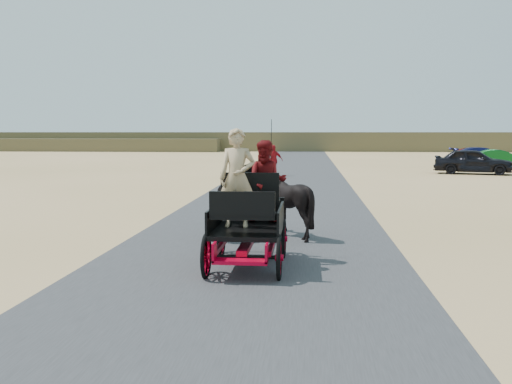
# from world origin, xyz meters

# --- Properties ---
(ground) EXTENTS (140.00, 140.00, 0.00)m
(ground) POSITION_xyz_m (0.00, 0.00, 0.00)
(ground) COLOR tan
(road) EXTENTS (6.00, 140.00, 0.01)m
(road) POSITION_xyz_m (0.00, 0.00, 0.01)
(road) COLOR #38383A
(road) RESTS_ON ground
(ridge_far) EXTENTS (140.00, 6.00, 2.40)m
(ridge_far) POSITION_xyz_m (0.00, 62.00, 1.20)
(ridge_far) COLOR brown
(ridge_far) RESTS_ON ground
(ridge_near) EXTENTS (40.00, 4.00, 1.60)m
(ridge_near) POSITION_xyz_m (-30.00, 58.00, 0.80)
(ridge_near) COLOR brown
(ridge_near) RESTS_ON ground
(carriage) EXTENTS (1.30, 2.40, 0.72)m
(carriage) POSITION_xyz_m (0.01, -1.81, 0.36)
(carriage) COLOR black
(carriage) RESTS_ON ground
(horse_left) EXTENTS (0.91, 2.01, 1.70)m
(horse_left) POSITION_xyz_m (-0.54, 1.19, 0.85)
(horse_left) COLOR black
(horse_left) RESTS_ON ground
(horse_right) EXTENTS (1.37, 1.54, 1.70)m
(horse_right) POSITION_xyz_m (0.56, 1.19, 0.85)
(horse_right) COLOR black
(horse_right) RESTS_ON ground
(driver_man) EXTENTS (0.66, 0.43, 1.80)m
(driver_man) POSITION_xyz_m (-0.19, -1.76, 1.62)
(driver_man) COLOR tan
(driver_man) RESTS_ON carriage
(passenger_woman) EXTENTS (0.77, 0.60, 1.58)m
(passenger_woman) POSITION_xyz_m (0.31, -1.21, 1.51)
(passenger_woman) COLOR #660C0F
(passenger_woman) RESTS_ON carriage
(pedestrian) EXTENTS (1.07, 0.59, 1.73)m
(pedestrian) POSITION_xyz_m (-0.86, 19.78, 0.86)
(pedestrian) COLOR #B0141A
(pedestrian) RESTS_ON ground
(car_a) EXTENTS (4.68, 2.88, 1.49)m
(car_a) POSITION_xyz_m (10.63, 22.17, 0.74)
(car_a) COLOR black
(car_a) RESTS_ON ground
(car_b) EXTENTS (3.90, 1.62, 1.26)m
(car_b) POSITION_xyz_m (13.88, 27.63, 0.63)
(car_b) COLOR #0C4C19
(car_b) RESTS_ON ground
(car_c) EXTENTS (4.59, 1.91, 1.33)m
(car_c) POSITION_xyz_m (13.80, 31.13, 0.66)
(car_c) COLOR navy
(car_c) RESTS_ON ground
(car_d) EXTENTS (4.55, 2.76, 1.18)m
(car_d) POSITION_xyz_m (15.11, 36.97, 0.59)
(car_d) COLOR maroon
(car_d) RESTS_ON ground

